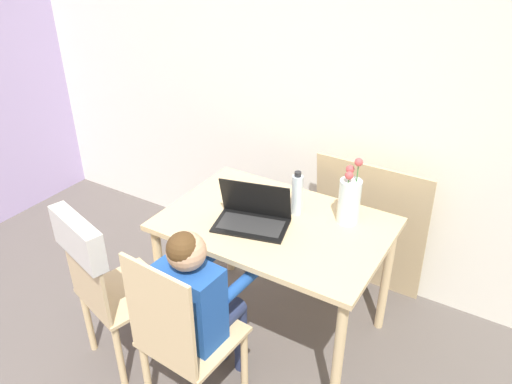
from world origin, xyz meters
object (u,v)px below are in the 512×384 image
Objects in this scene: chair_spare at (99,270)px; flower_vase at (349,199)px; laptop at (253,214)px; water_bottle at (297,194)px; person_seated at (198,296)px; chair_occupied at (182,338)px.

flower_vase is (0.94, 0.87, 0.25)m from chair_spare.
water_bottle is (0.15, 0.20, 0.06)m from laptop.
chair_spare is 1.07m from water_bottle.
person_seated reaches higher than laptop.
water_bottle is (0.14, 0.70, 0.24)m from person_seated.
water_bottle is at bearing -165.70° from flower_vase.
person_seated reaches higher than water_bottle.
water_bottle reaches higher than chair_spare.
flower_vase is at bearing 14.30° from water_bottle.
water_bottle is at bearing 39.21° from laptop.
chair_occupied is at bearing -104.28° from laptop.
person_seated is 0.75m from water_bottle.
chair_occupied is at bearing 90.00° from person_seated.
chair_occupied is 0.71m from laptop.
person_seated is 0.90m from flower_vase.
chair_spare is at bearing -130.04° from water_bottle.
person_seated is at bearing -90.00° from chair_occupied.
person_seated is (0.53, 0.10, -0.00)m from chair_spare.
flower_vase is at bearing -111.11° from chair_occupied.
person_seated is 2.43× the size of laptop.
chair_spare is 1.30m from flower_vase.
chair_spare is (-0.53, 0.03, 0.16)m from chair_occupied.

